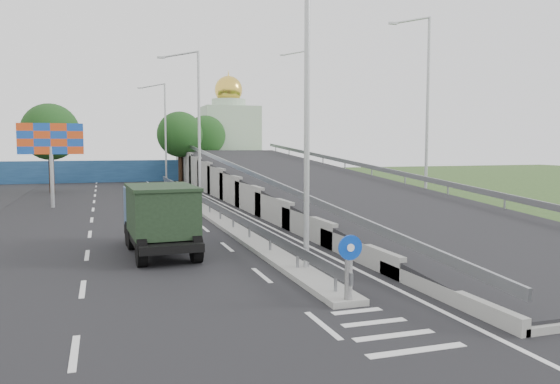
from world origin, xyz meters
name	(u,v)px	position (x,y,z in m)	size (l,w,h in m)	color
ground	(392,335)	(0.00, 0.00, 0.00)	(160.00, 160.00, 0.00)	#2D4C1E
road_surface	(159,220)	(-3.00, 20.00, 0.00)	(26.00, 90.00, 0.04)	black
median	(201,208)	(0.00, 24.00, 0.10)	(1.00, 44.00, 0.20)	gray
overpass_ramp	(311,180)	(7.50, 24.00, 1.75)	(10.00, 50.00, 3.50)	gray
median_guardrail	(201,198)	(0.00, 24.00, 0.75)	(0.09, 44.00, 0.71)	gray
sign_bollard	(349,267)	(0.00, 2.17, 1.03)	(0.64, 0.23, 1.67)	black
lamp_post_near	(301,91)	(0.11, 6.00, 5.81)	(2.74, 0.18, 10.08)	#B2B5B7
lamp_post_mid	(196,119)	(0.11, 26.00, 5.81)	(2.74, 0.18, 10.08)	#B2B5B7
lamp_post_far	(164,128)	(0.11, 46.00, 5.81)	(2.74, 0.18, 10.08)	#B2B5B7
blue_wall	(120,171)	(-4.00, 52.00, 1.20)	(30.00, 0.50, 2.40)	navy
church	(229,135)	(10.00, 60.00, 5.31)	(7.00, 7.00, 13.80)	#B2CCAD
billboard	(51,144)	(-9.00, 28.00, 4.19)	(4.00, 0.24, 5.50)	#B2B5B7
tree_left_mid	(50,132)	(-10.00, 40.00, 5.18)	(4.80, 4.80, 7.60)	black
tree_median_far	(180,135)	(2.00, 48.00, 5.18)	(4.80, 4.80, 7.60)	black
tree_ramp_far	(205,136)	(6.00, 55.00, 5.18)	(4.80, 4.80, 7.60)	black
dump_truck	(159,215)	(-3.87, 10.85, 1.45)	(2.49, 6.05, 2.63)	black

